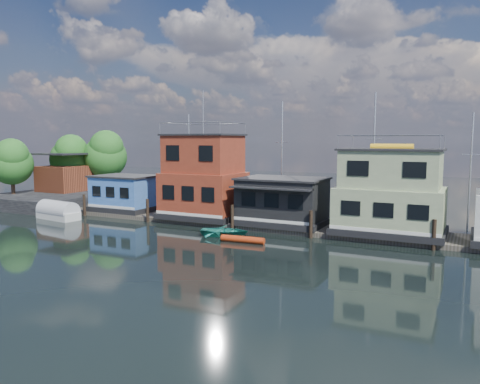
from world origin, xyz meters
The scene contains 12 objects.
ground centered at (0.00, 0.00, 0.00)m, with size 160.00×160.00×0.00m, color black.
dock centered at (0.00, 12.00, 0.20)m, with size 48.00×5.00×0.40m, color #595147.
houseboat_blue centered at (-18.00, 12.00, 2.21)m, with size 6.40×4.90×3.66m.
houseboat_red centered at (-8.50, 12.00, 4.10)m, with size 7.40×5.90×11.86m.
houseboat_dark centered at (-0.50, 11.98, 2.42)m, with size 7.40×6.10×4.06m.
houseboat_green centered at (8.50, 12.00, 3.55)m, with size 8.40×5.90×7.03m.
pilings centered at (-0.33, 9.20, 1.10)m, with size 42.28×0.28×2.20m.
background_masts centered at (4.76, 18.00, 5.55)m, with size 36.40×0.16×12.00m.
shore centered at (-30.67, 15.86, 3.60)m, with size 12.40×15.72×8.24m.
dinghy_teal centered at (-3.44, 6.81, 0.40)m, with size 2.76×3.86×0.80m, color #248476.
tarp_runabout centered at (-21.84, 6.57, 0.72)m, with size 4.97×2.56×1.93m.
red_kayak centered at (-1.08, 5.33, 0.25)m, with size 0.51×0.51×3.45m, color #AF3312.
Camera 1 is at (14.33, -25.71, 7.77)m, focal length 35.00 mm.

